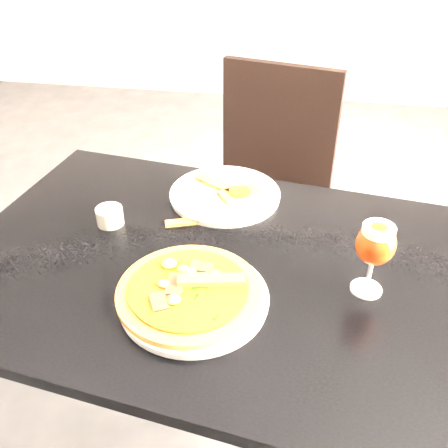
% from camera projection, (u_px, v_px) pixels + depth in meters
% --- Properties ---
extents(ground, '(6.00, 6.00, 0.00)m').
position_uv_depth(ground, '(148.00, 430.00, 1.61)').
color(ground, '#49494C').
rests_on(ground, ground).
extents(dining_table, '(1.30, 0.96, 0.75)m').
position_uv_depth(dining_table, '(217.00, 290.00, 1.19)').
color(dining_table, black).
rests_on(dining_table, ground).
extents(chair_far, '(0.53, 0.53, 0.95)m').
position_uv_depth(chair_far, '(265.00, 193.00, 1.80)').
color(chair_far, black).
rests_on(chair_far, ground).
extents(plate_main, '(0.41, 0.41, 0.02)m').
position_uv_depth(plate_main, '(194.00, 299.00, 1.02)').
color(plate_main, white).
rests_on(plate_main, dining_table).
extents(pizza, '(0.30, 0.30, 0.03)m').
position_uv_depth(pizza, '(190.00, 290.00, 1.02)').
color(pizza, olive).
rests_on(pizza, plate_main).
extents(plate_second, '(0.39, 0.39, 0.02)m').
position_uv_depth(plate_second, '(225.00, 195.00, 1.35)').
color(plate_second, white).
rests_on(plate_second, dining_table).
extents(crust_scraps, '(0.20, 0.14, 0.01)m').
position_uv_depth(crust_scraps, '(232.00, 190.00, 1.34)').
color(crust_scraps, olive).
rests_on(crust_scraps, plate_second).
extents(loose_crust, '(0.10, 0.06, 0.01)m').
position_uv_depth(loose_crust, '(186.00, 222.00, 1.25)').
color(loose_crust, olive).
rests_on(loose_crust, dining_table).
extents(sauce_cup, '(0.07, 0.07, 0.04)m').
position_uv_depth(sauce_cup, '(110.00, 215.00, 1.24)').
color(sauce_cup, beige).
rests_on(sauce_cup, dining_table).
extents(beer_glass, '(0.08, 0.08, 0.17)m').
position_uv_depth(beer_glass, '(376.00, 244.00, 0.99)').
color(beer_glass, white).
rests_on(beer_glass, dining_table).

